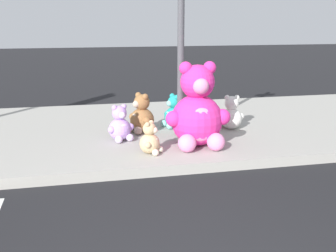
{
  "coord_description": "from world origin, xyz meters",
  "views": [
    {
      "loc": [
        -0.64,
        -2.1,
        2.08
      ],
      "look_at": [
        0.61,
        3.6,
        0.55
      ],
      "focal_mm": 43.73,
      "sensor_mm": 36.0,
      "label": 1
    }
  ],
  "objects_px": {
    "plush_teal": "(174,114)",
    "plush_white": "(231,115)",
    "plush_red": "(198,112)",
    "plush_tan": "(151,141)",
    "plush_brown": "(141,117)",
    "plush_pink_large": "(197,113)",
    "plush_lavender": "(120,126)",
    "sign_pole": "(181,34)"
  },
  "relations": [
    {
      "from": "sign_pole",
      "to": "plush_brown",
      "type": "bearing_deg",
      "value": 146.76
    },
    {
      "from": "plush_red",
      "to": "sign_pole",
      "type": "bearing_deg",
      "value": -126.96
    },
    {
      "from": "plush_tan",
      "to": "plush_teal",
      "type": "xyz_separation_m",
      "value": [
        0.68,
        1.42,
        0.05
      ]
    },
    {
      "from": "plush_white",
      "to": "plush_red",
      "type": "bearing_deg",
      "value": 141.07
    },
    {
      "from": "sign_pole",
      "to": "plush_lavender",
      "type": "distance_m",
      "value": 1.78
    },
    {
      "from": "plush_white",
      "to": "plush_pink_large",
      "type": "bearing_deg",
      "value": -135.87
    },
    {
      "from": "plush_teal",
      "to": "plush_pink_large",
      "type": "bearing_deg",
      "value": -85.2
    },
    {
      "from": "plush_teal",
      "to": "plush_lavender",
      "type": "xyz_separation_m",
      "value": [
        -1.04,
        -0.64,
        -0.01
      ]
    },
    {
      "from": "plush_red",
      "to": "plush_pink_large",
      "type": "bearing_deg",
      "value": -107.01
    },
    {
      "from": "sign_pole",
      "to": "plush_tan",
      "type": "height_order",
      "value": "sign_pole"
    },
    {
      "from": "plush_brown",
      "to": "plush_red",
      "type": "distance_m",
      "value": 1.16
    },
    {
      "from": "plush_brown",
      "to": "plush_tan",
      "type": "distance_m",
      "value": 1.22
    },
    {
      "from": "sign_pole",
      "to": "plush_tan",
      "type": "distance_m",
      "value": 1.83
    },
    {
      "from": "plush_red",
      "to": "plush_lavender",
      "type": "height_order",
      "value": "plush_red"
    },
    {
      "from": "plush_brown",
      "to": "plush_white",
      "type": "distance_m",
      "value": 1.63
    },
    {
      "from": "plush_brown",
      "to": "plush_tan",
      "type": "xyz_separation_m",
      "value": [
        -0.05,
        -1.22,
        -0.08
      ]
    },
    {
      "from": "plush_pink_large",
      "to": "plush_lavender",
      "type": "relative_size",
      "value": 2.2
    },
    {
      "from": "plush_brown",
      "to": "plush_teal",
      "type": "relative_size",
      "value": 1.13
    },
    {
      "from": "plush_white",
      "to": "plush_lavender",
      "type": "height_order",
      "value": "plush_white"
    },
    {
      "from": "plush_teal",
      "to": "plush_white",
      "type": "bearing_deg",
      "value": -17.91
    },
    {
      "from": "plush_brown",
      "to": "plush_red",
      "type": "height_order",
      "value": "plush_brown"
    },
    {
      "from": "plush_lavender",
      "to": "plush_pink_large",
      "type": "bearing_deg",
      "value": -25.45
    },
    {
      "from": "plush_pink_large",
      "to": "sign_pole",
      "type": "bearing_deg",
      "value": 102.05
    },
    {
      "from": "plush_tan",
      "to": "plush_white",
      "type": "distance_m",
      "value": 2.0
    },
    {
      "from": "sign_pole",
      "to": "plush_red",
      "type": "distance_m",
      "value": 1.69
    },
    {
      "from": "plush_pink_large",
      "to": "plush_lavender",
      "type": "xyz_separation_m",
      "value": [
        -1.14,
        0.54,
        -0.29
      ]
    },
    {
      "from": "plush_pink_large",
      "to": "plush_teal",
      "type": "xyz_separation_m",
      "value": [
        -0.1,
        1.19,
        -0.28
      ]
    },
    {
      "from": "plush_teal",
      "to": "plush_red",
      "type": "distance_m",
      "value": 0.5
    },
    {
      "from": "plush_white",
      "to": "plush_lavender",
      "type": "bearing_deg",
      "value": -171.02
    },
    {
      "from": "plush_teal",
      "to": "plush_white",
      "type": "relative_size",
      "value": 0.99
    },
    {
      "from": "plush_brown",
      "to": "plush_teal",
      "type": "bearing_deg",
      "value": 17.58
    },
    {
      "from": "sign_pole",
      "to": "plush_brown",
      "type": "relative_size",
      "value": 4.61
    },
    {
      "from": "plush_pink_large",
      "to": "plush_tan",
      "type": "relative_size",
      "value": 2.67
    },
    {
      "from": "plush_teal",
      "to": "plush_white",
      "type": "height_order",
      "value": "plush_white"
    },
    {
      "from": "plush_pink_large",
      "to": "plush_lavender",
      "type": "distance_m",
      "value": 1.3
    },
    {
      "from": "sign_pole",
      "to": "plush_teal",
      "type": "bearing_deg",
      "value": 87.52
    },
    {
      "from": "plush_pink_large",
      "to": "plush_teal",
      "type": "distance_m",
      "value": 1.22
    },
    {
      "from": "plush_brown",
      "to": "plush_tan",
      "type": "height_order",
      "value": "plush_brown"
    },
    {
      "from": "sign_pole",
      "to": "plush_white",
      "type": "bearing_deg",
      "value": 15.26
    },
    {
      "from": "plush_lavender",
      "to": "plush_white",
      "type": "bearing_deg",
      "value": 8.98
    },
    {
      "from": "plush_pink_large",
      "to": "plush_red",
      "type": "bearing_deg",
      "value": 72.99
    },
    {
      "from": "plush_teal",
      "to": "plush_red",
      "type": "relative_size",
      "value": 1.01
    }
  ]
}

